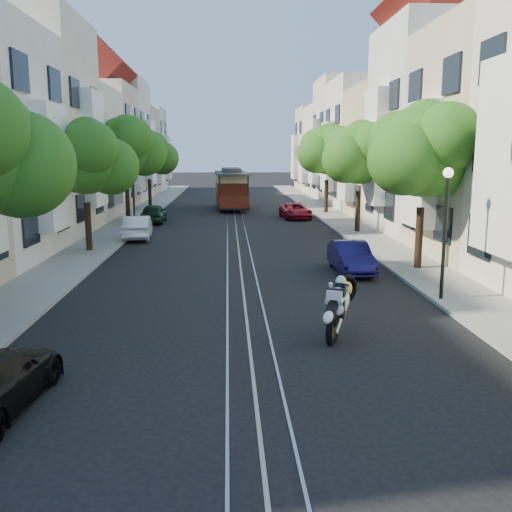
{
  "coord_description": "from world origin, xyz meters",
  "views": [
    {
      "loc": [
        -0.5,
        -13.43,
        4.73
      ],
      "look_at": [
        0.38,
        4.59,
        1.45
      ],
      "focal_mm": 40.0,
      "sensor_mm": 36.0,
      "label": 1
    }
  ],
  "objects": [
    {
      "name": "ground",
      "position": [
        0.0,
        28.0,
        0.0
      ],
      "size": [
        200.0,
        200.0,
        0.0
      ],
      "primitive_type": "plane",
      "color": "black",
      "rests_on": "ground"
    },
    {
      "name": "sidewalk_east",
      "position": [
        7.25,
        28.0,
        0.06
      ],
      "size": [
        2.5,
        80.0,
        0.12
      ],
      "primitive_type": "cube",
      "color": "gray",
      "rests_on": "ground"
    },
    {
      "name": "sidewalk_west",
      "position": [
        -7.25,
        28.0,
        0.06
      ],
      "size": [
        2.5,
        80.0,
        0.12
      ],
      "primitive_type": "cube",
      "color": "gray",
      "rests_on": "ground"
    },
    {
      "name": "rail_left",
      "position": [
        -0.55,
        28.0,
        0.01
      ],
      "size": [
        0.06,
        80.0,
        0.02
      ],
      "primitive_type": "cube",
      "color": "gray",
      "rests_on": "ground"
    },
    {
      "name": "rail_slot",
      "position": [
        0.0,
        28.0,
        0.01
      ],
      "size": [
        0.06,
        80.0,
        0.02
      ],
      "primitive_type": "cube",
      "color": "gray",
      "rests_on": "ground"
    },
    {
      "name": "rail_right",
      "position": [
        0.55,
        28.0,
        0.01
      ],
      "size": [
        0.06,
        80.0,
        0.02
      ],
      "primitive_type": "cube",
      "color": "gray",
      "rests_on": "ground"
    },
    {
      "name": "lane_line",
      "position": [
        0.0,
        28.0,
        0.0
      ],
      "size": [
        0.08,
        80.0,
        0.01
      ],
      "primitive_type": "cube",
      "color": "tan",
      "rests_on": "ground"
    },
    {
      "name": "townhouses_east",
      "position": [
        11.87,
        27.91,
        5.18
      ],
      "size": [
        7.75,
        72.0,
        12.0
      ],
      "color": "beige",
      "rests_on": "ground"
    },
    {
      "name": "townhouses_west",
      "position": [
        -11.87,
        27.91,
        5.08
      ],
      "size": [
        7.75,
        72.0,
        11.76
      ],
      "color": "silver",
      "rests_on": "ground"
    },
    {
      "name": "tree_e_b",
      "position": [
        7.26,
        8.98,
        4.73
      ],
      "size": [
        4.93,
        4.08,
        6.68
      ],
      "color": "black",
      "rests_on": "ground"
    },
    {
      "name": "tree_e_c",
      "position": [
        7.26,
        19.98,
        4.6
      ],
      "size": [
        4.84,
        3.99,
        6.52
      ],
      "color": "black",
      "rests_on": "ground"
    },
    {
      "name": "tree_e_d",
      "position": [
        7.26,
        30.98,
        4.87
      ],
      "size": [
        5.01,
        4.16,
        6.85
      ],
      "color": "black",
      "rests_on": "ground"
    },
    {
      "name": "tree_w_b",
      "position": [
        -7.14,
        13.98,
        4.4
      ],
      "size": [
        4.72,
        3.87,
        6.27
      ],
      "color": "black",
      "rests_on": "ground"
    },
    {
      "name": "tree_w_c",
      "position": [
        -7.14,
        24.98,
        5.07
      ],
      "size": [
        5.13,
        4.28,
        7.09
      ],
      "color": "black",
      "rests_on": "ground"
    },
    {
      "name": "tree_w_d",
      "position": [
        -7.14,
        35.98,
        4.6
      ],
      "size": [
        4.84,
        3.99,
        6.52
      ],
      "color": "black",
      "rests_on": "ground"
    },
    {
      "name": "lamp_east",
      "position": [
        6.3,
        4.0,
        2.85
      ],
      "size": [
        0.32,
        0.32,
        4.16
      ],
      "color": "black",
      "rests_on": "ground"
    },
    {
      "name": "lamp_west",
      "position": [
        -6.3,
        22.0,
        2.85
      ],
      "size": [
        0.32,
        0.32,
        4.16
      ],
      "color": "black",
      "rests_on": "ground"
    },
    {
      "name": "sportbike_rider",
      "position": [
        2.33,
        0.72,
        0.9
      ],
      "size": [
        1.25,
        2.02,
        1.58
      ],
      "rotation": [
        0.0,
        0.0,
        -0.43
      ],
      "color": "black",
      "rests_on": "ground"
    },
    {
      "name": "cable_car",
      "position": [
        -0.22,
        35.11,
        1.87
      ],
      "size": [
        2.96,
        8.32,
        3.15
      ],
      "rotation": [
        0.0,
        0.0,
        0.05
      ],
      "color": "black",
      "rests_on": "ground"
    },
    {
      "name": "parked_car_e_mid",
      "position": [
        4.4,
        8.77,
        0.62
      ],
      "size": [
        1.34,
        3.75,
        1.23
      ],
      "primitive_type": "imported",
      "rotation": [
        0.0,
        0.0,
        0.01
      ],
      "color": "#130E47",
      "rests_on": "ground"
    },
    {
      "name": "parked_car_e_far",
      "position": [
        4.4,
        27.73,
        0.57
      ],
      "size": [
        2.2,
        4.21,
        1.13
      ],
      "primitive_type": "imported",
      "rotation": [
        0.0,
        0.0,
        0.08
      ],
      "color": "maroon",
      "rests_on": "ground"
    },
    {
      "name": "parked_car_w_mid",
      "position": [
        -5.53,
        18.27,
        0.65
      ],
      "size": [
        1.65,
        4.03,
        1.3
      ],
      "primitive_type": "imported",
      "rotation": [
        0.0,
        0.0,
        3.21
      ],
      "color": "white",
      "rests_on": "ground"
    },
    {
      "name": "parked_car_w_far",
      "position": [
        -5.6,
        25.64,
        0.65
      ],
      "size": [
        1.56,
        3.83,
        1.3
      ],
      "primitive_type": "imported",
      "rotation": [
        0.0,
        0.0,
        3.15
      ],
      "color": "#15351E",
      "rests_on": "ground"
    }
  ]
}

